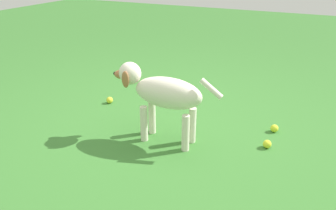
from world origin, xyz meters
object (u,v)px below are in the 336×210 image
Objects in this scene: dog at (162,93)px; tennis_ball_1 at (274,128)px; tennis_ball_2 at (110,100)px; tennis_ball_3 at (267,144)px; tennis_ball_0 at (193,93)px.

tennis_ball_1 is (0.80, 0.53, -0.37)m from dog.
tennis_ball_3 is (1.60, -0.18, 0.00)m from tennis_ball_2.
tennis_ball_0 is at bearing 154.70° from tennis_ball_1.
tennis_ball_2 and tennis_ball_3 have the same top height.
tennis_ball_0 is 1.00× the size of tennis_ball_1.
tennis_ball_2 is 1.00× the size of tennis_ball_3.
tennis_ball_0 and tennis_ball_2 have the same top height.
tennis_ball_3 is at bearing -38.51° from tennis_ball_0.
tennis_ball_1 is 1.00× the size of tennis_ball_2.
tennis_ball_3 is at bearing -6.54° from tennis_ball_2.
tennis_ball_1 is at bearing -147.16° from dog.
tennis_ball_3 is (-0.01, -0.29, 0.00)m from tennis_ball_1.
tennis_ball_3 is at bearing -163.82° from dog.
tennis_ball_1 is 0.29m from tennis_ball_3.
dog is 0.98m from tennis_ball_2.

